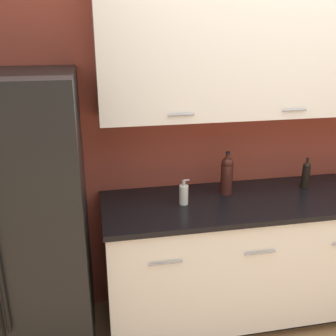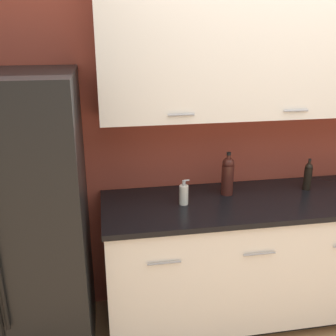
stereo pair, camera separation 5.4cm
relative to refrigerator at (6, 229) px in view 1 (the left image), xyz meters
name	(u,v)px [view 1 (the left image)]	position (x,y,z in m)	size (l,w,h in m)	color
wall_back	(274,102)	(1.77, 0.34, 0.62)	(10.00, 0.39, 2.60)	#993D2D
counter_unit	(277,254)	(1.77, 0.07, -0.42)	(2.45, 0.64, 0.93)	black
refrigerator	(6,229)	(0.00, 0.00, 0.00)	(0.91, 0.77, 1.78)	black
wine_bottle	(227,174)	(1.39, 0.17, 0.18)	(0.08, 0.08, 0.30)	#3D1914
soap_dispenser	(184,194)	(1.07, 0.06, 0.11)	(0.06, 0.06, 0.17)	silver
oil_bottle	(306,174)	(1.97, 0.15, 0.14)	(0.06, 0.06, 0.22)	black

